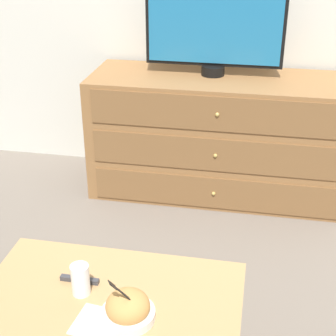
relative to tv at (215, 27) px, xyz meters
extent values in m
plane|color=#70665B|center=(0.17, 0.27, -1.06)|extent=(12.00, 12.00, 0.00)
cube|color=olive|center=(0.07, -0.04, -0.67)|extent=(1.61, 0.56, 0.77)
cube|color=brown|center=(0.07, -0.33, -0.93)|extent=(1.48, 0.01, 0.20)
sphere|color=tan|center=(0.07, -0.33, -0.93)|extent=(0.02, 0.02, 0.02)
cube|color=brown|center=(0.07, -0.33, -0.67)|extent=(1.48, 0.01, 0.20)
sphere|color=tan|center=(0.07, -0.33, -0.67)|extent=(0.02, 0.02, 0.02)
cube|color=brown|center=(0.07, -0.33, -0.42)|extent=(1.48, 0.01, 0.20)
sphere|color=tan|center=(0.07, -0.33, -0.42)|extent=(0.02, 0.02, 0.02)
cylinder|color=black|center=(0.00, 0.00, -0.26)|extent=(0.14, 0.14, 0.06)
cube|color=black|center=(0.00, 0.00, 0.01)|extent=(0.82, 0.04, 0.49)
cube|color=#1E6B9E|center=(0.00, -0.02, 0.01)|extent=(0.78, 0.01, 0.45)
cube|color=tan|center=(-0.17, -1.70, -0.61)|extent=(0.93, 0.57, 0.02)
cylinder|color=#9C7549|center=(-0.60, -1.46, -0.84)|extent=(0.04, 0.04, 0.43)
cylinder|color=#9C7549|center=(0.26, -1.46, -0.84)|extent=(0.04, 0.04, 0.43)
cylinder|color=silver|center=(-0.08, -1.79, -0.59)|extent=(0.18, 0.18, 0.03)
ellipsoid|color=tan|center=(-0.08, -1.79, -0.55)|extent=(0.15, 0.15, 0.11)
cube|color=black|center=(-0.07, -1.81, -0.50)|extent=(0.10, 0.07, 0.14)
cube|color=black|center=(-0.11, -1.84, -0.43)|extent=(0.03, 0.03, 0.03)
cylinder|color=white|center=(-0.27, -1.70, -0.56)|extent=(0.06, 0.06, 0.07)
cylinder|color=white|center=(-0.27, -1.70, -0.54)|extent=(0.07, 0.07, 0.12)
cube|color=silver|center=(-0.17, -1.83, -0.60)|extent=(0.17, 0.17, 0.00)
cube|color=#38383D|center=(-0.30, -1.64, -0.59)|extent=(0.15, 0.02, 0.02)
camera|label=1|loc=(0.29, -3.05, 0.62)|focal=55.00mm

